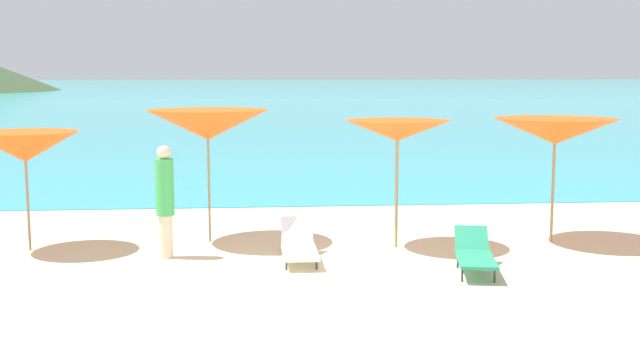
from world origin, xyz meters
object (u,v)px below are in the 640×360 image
(umbrella_5, at_px, (397,131))
(lounge_chair_7, at_px, (475,254))
(beachgoer_1, at_px, (165,197))
(umbrella_4, at_px, (208,125))
(lounge_chair_5, at_px, (299,246))
(umbrella_6, at_px, (555,131))
(umbrella_3, at_px, (25,147))

(umbrella_5, bearing_deg, lounge_chair_7, -65.01)
(lounge_chair_7, relative_size, beachgoer_1, 0.85)
(umbrella_4, height_order, umbrella_5, umbrella_4)
(umbrella_5, distance_m, lounge_chair_5, 2.69)
(umbrella_4, height_order, lounge_chair_7, umbrella_4)
(lounge_chair_7, xyz_separation_m, beachgoer_1, (-4.85, 1.41, 0.72))
(umbrella_5, relative_size, lounge_chair_7, 1.40)
(lounge_chair_7, bearing_deg, beachgoer_1, 174.23)
(lounge_chair_5, height_order, beachgoer_1, beachgoer_1)
(umbrella_6, xyz_separation_m, beachgoer_1, (-6.87, -0.63, -1.01))
(umbrella_4, relative_size, lounge_chair_7, 1.50)
(umbrella_3, bearing_deg, umbrella_5, -2.62)
(umbrella_6, xyz_separation_m, lounge_chair_5, (-4.67, -1.04, -1.77))
(umbrella_3, relative_size, umbrella_5, 0.92)
(beachgoer_1, bearing_deg, umbrella_4, -140.82)
(umbrella_3, relative_size, umbrella_6, 0.91)
(lounge_chair_5, bearing_deg, beachgoer_1, 168.88)
(umbrella_4, relative_size, umbrella_5, 1.07)
(umbrella_4, xyz_separation_m, beachgoer_1, (-0.66, -1.21, -1.12))
(umbrella_6, bearing_deg, umbrella_3, 179.10)
(umbrella_3, bearing_deg, lounge_chair_5, -14.44)
(lounge_chair_7, bearing_deg, umbrella_5, 125.36)
(beachgoer_1, bearing_deg, lounge_chair_5, 146.95)
(umbrella_5, bearing_deg, umbrella_3, 177.38)
(lounge_chair_5, bearing_deg, umbrella_5, 26.42)
(umbrella_3, bearing_deg, lounge_chair_7, -16.66)
(lounge_chair_5, bearing_deg, umbrella_6, 12.22)
(umbrella_6, bearing_deg, lounge_chair_5, -167.40)
(umbrella_3, distance_m, umbrella_6, 9.30)
(lounge_chair_5, height_order, lounge_chair_7, lounge_chair_5)
(lounge_chair_7, bearing_deg, umbrella_6, 55.63)
(umbrella_6, relative_size, lounge_chair_7, 1.41)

